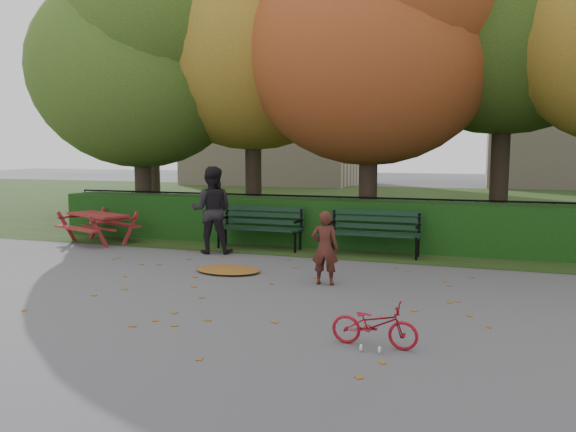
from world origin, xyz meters
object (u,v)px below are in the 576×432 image
(tree_c, at_px, (383,28))
(bicycle, at_px, (374,324))
(tree_a, at_px, (145,54))
(child, at_px, (325,248))
(tree_f, at_px, (155,38))
(tree_b, at_px, (261,20))
(picnic_table, at_px, (98,220))
(adult, at_px, (212,210))
(bench_left, at_px, (261,224))
(bench_right, at_px, (374,229))

(tree_c, xyz_separation_m, bicycle, (1.18, -7.45, -4.58))
(tree_a, xyz_separation_m, child, (5.99, -4.55, -3.95))
(tree_f, xyz_separation_m, bicycle, (9.15, -10.72, -5.45))
(tree_b, xyz_separation_m, tree_c, (3.28, -0.78, -0.58))
(picnic_table, bearing_deg, adult, 16.12)
(tree_a, height_order, tree_b, tree_b)
(bench_left, bearing_deg, tree_a, 154.24)
(tree_a, bearing_deg, picnic_table, -85.48)
(tree_c, height_order, picnic_table, tree_c)
(bench_left, distance_m, bicycle, 6.16)
(child, bearing_deg, picnic_table, -24.97)
(tree_f, height_order, picnic_table, tree_f)
(tree_c, bearing_deg, tree_f, 157.65)
(tree_b, height_order, bench_left, tree_b)
(tree_b, xyz_separation_m, bench_right, (3.54, -3.04, -4.88))
(tree_c, distance_m, bicycle, 8.83)
(picnic_table, bearing_deg, bench_right, 26.60)
(tree_f, bearing_deg, tree_a, -62.02)
(adult, bearing_deg, tree_b, -99.78)
(tree_f, relative_size, adult, 5.27)
(tree_c, relative_size, child, 6.98)
(tree_c, bearing_deg, tree_b, 166.55)
(child, relative_size, bicycle, 1.25)
(tree_f, height_order, bench_left, tree_f)
(tree_a, height_order, bench_right, tree_a)
(tree_c, bearing_deg, tree_a, -176.35)
(tree_c, height_order, adult, tree_c)
(tree_c, bearing_deg, bench_left, -133.36)
(picnic_table, height_order, bicycle, picnic_table)
(bench_right, bearing_deg, tree_b, 139.33)
(tree_a, relative_size, adult, 4.29)
(bench_left, height_order, picnic_table, bench_left)
(tree_a, height_order, bench_left, tree_a)
(bench_left, bearing_deg, tree_c, 46.64)
(tree_c, height_order, bench_left, tree_c)
(tree_a, distance_m, bench_right, 7.69)
(tree_c, xyz_separation_m, bench_left, (-2.13, -2.26, -4.30))
(tree_b, height_order, bench_right, tree_b)
(tree_b, height_order, bicycle, tree_b)
(tree_b, xyz_separation_m, bench_left, (1.14, -3.04, -4.88))
(bench_left, bearing_deg, picnic_table, -172.29)
(tree_c, distance_m, picnic_table, 7.76)
(tree_c, bearing_deg, picnic_table, -154.67)
(tree_b, distance_m, child, 8.16)
(bench_left, bearing_deg, tree_f, 136.49)
(bench_left, relative_size, picnic_table, 0.95)
(tree_a, relative_size, tree_f, 0.81)
(picnic_table, xyz_separation_m, child, (5.81, -2.18, 0.06))
(bench_right, relative_size, adult, 1.03)
(child, xyz_separation_m, bicycle, (1.21, -2.51, -0.33))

